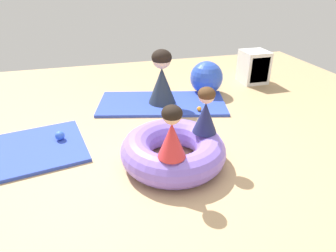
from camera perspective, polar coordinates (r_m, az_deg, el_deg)
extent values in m
plane|color=tan|center=(3.10, -0.02, -8.02)|extent=(8.00, 8.00, 0.00)
cube|color=#2D47B7|center=(3.68, -24.87, -4.19)|extent=(1.31, 1.18, 0.04)
cube|color=#2D47B7|center=(4.51, -1.13, 4.38)|extent=(2.04, 1.33, 0.04)
torus|color=#8466E0|center=(3.09, 0.99, -4.65)|extent=(1.09, 1.09, 0.31)
cone|color=red|center=(2.62, 0.73, -2.75)|extent=(0.32, 0.32, 0.34)
sphere|color=#DBAD89|center=(2.51, 0.77, 2.11)|extent=(0.17, 0.17, 0.17)
ellipsoid|color=black|center=(2.50, 0.77, 2.46)|extent=(0.18, 0.18, 0.14)
cone|color=navy|center=(3.06, 7.15, 1.65)|extent=(0.27, 0.27, 0.33)
sphere|color=beige|center=(2.96, 7.42, 5.83)|extent=(0.16, 0.16, 0.16)
ellipsoid|color=#472D19|center=(2.95, 7.44, 6.12)|extent=(0.18, 0.18, 0.14)
cone|color=#232D3D|center=(4.40, -1.17, 7.80)|extent=(0.56, 0.56, 0.53)
sphere|color=beige|center=(4.28, -1.22, 12.69)|extent=(0.27, 0.27, 0.27)
ellipsoid|color=black|center=(4.28, -1.22, 13.04)|extent=(0.29, 0.29, 0.23)
sphere|color=red|center=(4.71, 6.59, 5.97)|extent=(0.07, 0.07, 0.07)
sphere|color=blue|center=(3.70, -20.05, -1.74)|extent=(0.11, 0.11, 0.11)
sphere|color=orange|center=(4.22, 6.01, 3.31)|extent=(0.07, 0.07, 0.07)
sphere|color=blue|center=(4.90, 7.39, 9.19)|extent=(0.53, 0.53, 0.53)
cube|color=silver|center=(5.60, 16.11, 10.88)|extent=(0.44, 0.44, 0.56)
cube|color=#2D2D33|center=(5.50, 16.74, 10.50)|extent=(0.34, 0.20, 0.44)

